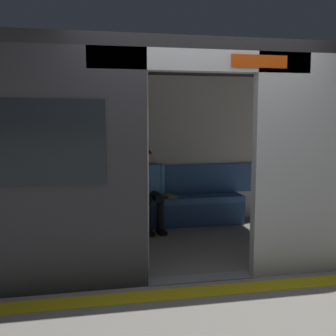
% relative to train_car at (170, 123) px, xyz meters
% --- Properties ---
extents(ground_plane, '(60.00, 60.00, 0.00)m').
position_rel_train_car_xyz_m(ground_plane, '(-0.08, 1.12, -1.54)').
color(ground_plane, gray).
extents(platform_edge_strip, '(8.00, 0.24, 0.01)m').
position_rel_train_car_xyz_m(platform_edge_strip, '(-0.08, 1.42, -1.54)').
color(platform_edge_strip, yellow).
rests_on(platform_edge_strip, ground_plane).
extents(train_car, '(6.40, 2.54, 2.37)m').
position_rel_train_car_xyz_m(train_car, '(0.00, 0.00, 0.00)').
color(train_car, silver).
rests_on(train_car, ground_plane).
extents(bench_seat, '(2.46, 0.44, 0.44)m').
position_rel_train_car_xyz_m(bench_seat, '(-0.08, -0.92, -1.21)').
color(bench_seat, '#38609E').
rests_on(bench_seat, ground_plane).
extents(person_seated, '(0.55, 0.71, 1.17)m').
position_rel_train_car_xyz_m(person_seated, '(0.15, -0.86, -0.88)').
color(person_seated, '#4C8CC6').
rests_on(person_seated, ground_plane).
extents(handbag, '(0.26, 0.15, 0.17)m').
position_rel_train_car_xyz_m(handbag, '(0.59, -0.95, -1.02)').
color(handbag, black).
rests_on(handbag, bench_seat).
extents(book, '(0.21, 0.26, 0.03)m').
position_rel_train_car_xyz_m(book, '(-0.19, -0.94, -1.09)').
color(book, gold).
rests_on(book, bench_seat).
extents(grab_pole_door, '(0.04, 0.04, 2.23)m').
position_rel_train_car_xyz_m(grab_pole_door, '(0.39, 0.75, -0.43)').
color(grab_pole_door, silver).
rests_on(grab_pole_door, ground_plane).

